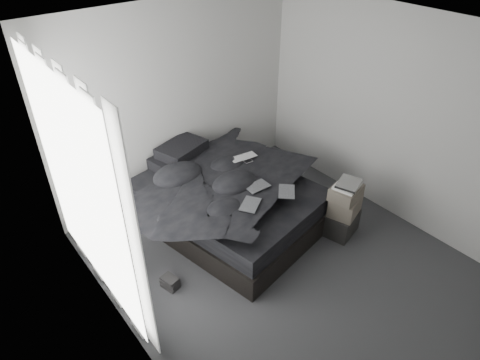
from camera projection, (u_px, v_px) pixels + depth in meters
floor at (283, 263)px, 4.98m from camera, size 3.60×4.20×0.01m
ceiling at (301, 37)px, 3.51m from camera, size 3.60×4.20×0.01m
wall_back at (178, 102)px, 5.60m from camera, size 3.60×0.01×2.60m
wall_left at (123, 248)px, 3.32m from camera, size 0.01×4.20×2.60m
wall_right at (397, 119)px, 5.17m from camera, size 0.01×4.20×2.60m
window_left at (80, 190)px, 3.88m from camera, size 0.02×2.00×2.30m
curtain_left at (87, 194)px, 3.94m from camera, size 0.06×2.12×2.48m
bed at (228, 211)px, 5.54m from camera, size 2.05×2.48×0.30m
mattress at (228, 195)px, 5.39m from camera, size 1.97×2.40×0.24m
duvet at (231, 180)px, 5.22m from camera, size 1.95×2.15×0.26m
pillow_lower at (177, 160)px, 5.71m from camera, size 0.74×0.56×0.15m
pillow_upper at (182, 149)px, 5.66m from camera, size 0.72×0.59×0.14m
laptop at (246, 154)px, 5.45m from camera, size 0.38×0.27×0.03m
comic_a at (250, 198)px, 4.69m from camera, size 0.33×0.30×0.01m
comic_b at (258, 180)px, 4.97m from camera, size 0.28×0.19×0.01m
comic_c at (287, 185)px, 4.88m from camera, size 0.33×0.33×0.01m
side_stand at (112, 247)px, 4.69m from camera, size 0.42×0.42×0.71m
papers at (107, 222)px, 4.48m from camera, size 0.32×0.27×0.01m
floor_books at (170, 283)px, 4.65m from camera, size 0.18×0.22×0.13m
box_lower at (341, 223)px, 5.35m from camera, size 0.48×0.42×0.31m
box_mid at (345, 205)px, 5.20m from camera, size 0.47×0.41×0.23m
box_upper at (346, 193)px, 5.08m from camera, size 0.42×0.37×0.16m
art_book_white at (347, 186)px, 5.03m from camera, size 0.37×0.32×0.03m
art_book_snake at (349, 183)px, 5.01m from camera, size 0.37×0.34×0.03m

